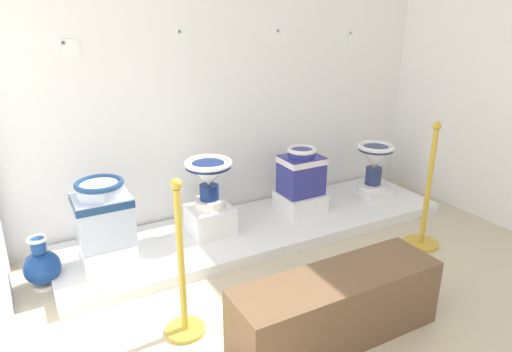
% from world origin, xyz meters
% --- Properties ---
extents(ground_plane, '(5.72, 5.47, 0.02)m').
position_xyz_m(ground_plane, '(1.86, 0.73, -0.01)').
color(ground_plane, beige).
extents(wall_back, '(3.92, 0.06, 3.14)m').
position_xyz_m(wall_back, '(1.86, 2.70, 1.57)').
color(wall_back, white).
rests_on(wall_back, ground_plane).
extents(display_platform, '(3.24, 0.86, 0.08)m').
position_xyz_m(display_platform, '(1.86, 2.22, 0.04)').
color(display_platform, white).
rests_on(display_platform, ground_plane).
extents(plinth_block_broad_patterned, '(0.35, 0.33, 0.17)m').
position_xyz_m(plinth_block_broad_patterned, '(0.62, 2.17, 0.17)').
color(plinth_block_broad_patterned, white).
rests_on(plinth_block_broad_patterned, display_platform).
extents(antique_toilet_broad_patterned, '(0.37, 0.33, 0.45)m').
position_xyz_m(antique_toilet_broad_patterned, '(0.62, 2.17, 0.48)').
color(antique_toilet_broad_patterned, '#ADBED7').
rests_on(antique_toilet_broad_patterned, plinth_block_broad_patterned).
extents(plinth_block_rightmost, '(0.34, 0.30, 0.22)m').
position_xyz_m(plinth_block_rightmost, '(1.43, 2.27, 0.19)').
color(plinth_block_rightmost, white).
rests_on(plinth_block_rightmost, display_platform).
extents(antique_toilet_rightmost, '(0.36, 0.36, 0.38)m').
position_xyz_m(antique_toilet_rightmost, '(1.43, 2.27, 0.56)').
color(antique_toilet_rightmost, white).
rests_on(antique_toilet_rightmost, plinth_block_rightmost).
extents(plinth_block_slender_white, '(0.36, 0.34, 0.17)m').
position_xyz_m(plinth_block_slender_white, '(2.28, 2.27, 0.17)').
color(plinth_block_slender_white, white).
rests_on(plinth_block_slender_white, display_platform).
extents(antique_toilet_slender_white, '(0.34, 0.28, 0.41)m').
position_xyz_m(antique_toilet_slender_white, '(2.28, 2.27, 0.46)').
color(antique_toilet_slender_white, navy).
rests_on(antique_toilet_slender_white, plinth_block_slender_white).
extents(plinth_block_leftmost, '(0.28, 0.29, 0.07)m').
position_xyz_m(plinth_block_leftmost, '(3.07, 2.23, 0.12)').
color(plinth_block_leftmost, white).
rests_on(plinth_block_leftmost, display_platform).
extents(antique_toilet_leftmost, '(0.34, 0.34, 0.43)m').
position_xyz_m(antique_toilet_leftmost, '(3.07, 2.23, 0.44)').
color(antique_toilet_leftmost, white).
rests_on(antique_toilet_leftmost, plinth_block_leftmost).
extents(info_placard_first, '(0.12, 0.01, 0.12)m').
position_xyz_m(info_placard_first, '(0.61, 2.66, 1.50)').
color(info_placard_first, white).
extents(info_placard_second, '(0.10, 0.01, 0.15)m').
position_xyz_m(info_placard_second, '(1.43, 2.66, 1.55)').
color(info_placard_second, white).
extents(info_placard_third, '(0.11, 0.01, 0.12)m').
position_xyz_m(info_placard_third, '(2.30, 2.66, 1.55)').
color(info_placard_third, white).
extents(info_placard_fourth, '(0.12, 0.01, 0.16)m').
position_xyz_m(info_placard_fourth, '(3.07, 2.66, 1.50)').
color(info_placard_fourth, white).
extents(decorative_vase_companion, '(0.24, 0.24, 0.37)m').
position_xyz_m(decorative_vase_companion, '(0.20, 2.22, 0.16)').
color(decorative_vase_companion, white).
rests_on(decorative_vase_companion, ground_plane).
extents(stanchion_post_near_left, '(0.23, 0.23, 0.95)m').
position_xyz_m(stanchion_post_near_left, '(0.87, 1.33, 0.31)').
color(stanchion_post_near_left, gold).
rests_on(stanchion_post_near_left, ground_plane).
extents(stanchion_post_near_right, '(0.27, 0.27, 1.00)m').
position_xyz_m(stanchion_post_near_right, '(2.87, 1.43, 0.28)').
color(stanchion_post_near_right, gold).
rests_on(stanchion_post_near_right, ground_plane).
extents(museum_bench, '(1.22, 0.36, 0.40)m').
position_xyz_m(museum_bench, '(1.60, 0.89, 0.20)').
color(museum_bench, brown).
rests_on(museum_bench, ground_plane).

